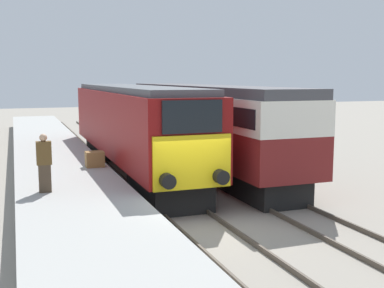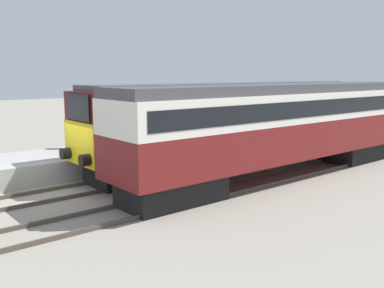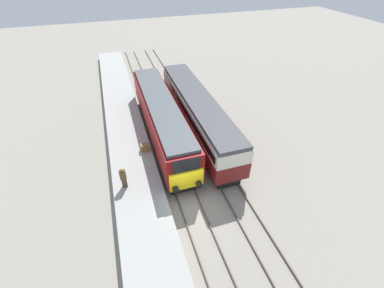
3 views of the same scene
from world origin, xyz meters
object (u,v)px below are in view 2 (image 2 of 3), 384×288
luggage_crate (164,140)px  person_on_platform (74,130)px  locomotive (231,118)px  passenger_carriage (283,122)px

luggage_crate → person_on_platform: bearing=-119.4°
person_on_platform → luggage_crate: person_on_platform is taller
person_on_platform → locomotive: bearing=56.2°
passenger_carriage → person_on_platform: 9.68m
locomotive → passenger_carriage: bearing=-4.0°
locomotive → person_on_platform: bearing=-123.8°
person_on_platform → luggage_crate: size_ratio=2.55×
luggage_crate → passenger_carriage: bearing=22.7°
locomotive → luggage_crate: locomotive is taller
luggage_crate → locomotive: bearing=50.5°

